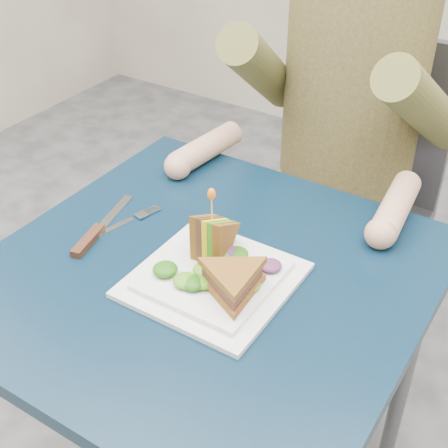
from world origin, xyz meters
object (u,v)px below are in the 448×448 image
Objects in this scene: table at (206,303)px; sandwich_upright at (212,238)px; sandwich_flat at (233,281)px; plate at (213,278)px; knife at (93,235)px; chair at (353,183)px; diner at (354,64)px; fork at (120,225)px.

sandwich_upright is at bearing 93.44° from table.
sandwich_upright is (-0.09, 0.07, 0.01)m from sandwich_flat.
knife is at bearing -176.98° from plate.
knife is at bearing -171.78° from table.
sandwich_upright is at bearing 14.20° from knife.
table is at bearing 146.39° from plate.
diner is at bearing -90.00° from chair.
knife is at bearing -107.19° from chair.
table is at bearing -86.56° from sandwich_upright.
knife is (-0.23, -0.76, 0.20)m from chair.
sandwich_upright is 0.22m from fork.
plate is at bearing 155.56° from sandwich_flat.
table is 0.25m from knife.
plate is (0.03, -0.02, 0.09)m from table.
sandwich_flat reaches higher than fork.
plate is 1.48× the size of fork.
knife is (-0.23, -0.06, -0.05)m from sandwich_upright.
sandwich_upright is (-0.00, -0.59, -0.13)m from diner.
sandwich_flat is at bearing -27.86° from table.
fork is at bearing 72.83° from knife.
plate is 0.07m from sandwich_flat.
sandwich_upright reaches higher than plate.
chair is 6.93× the size of sandwich_upright.
sandwich_upright is at bearing -90.12° from chair.
knife is at bearing -107.17° from fork.
plate is 1.19× the size of knife.
plate is 1.94× the size of sandwich_upright.
chair is 3.58× the size of plate.
chair is at bearing 72.81° from fork.
fork is at bearing 170.17° from plate.
sandwich_upright reaches higher than table.
fork is (-0.22, -0.59, -0.18)m from diner.
knife is (-0.23, -0.65, -0.18)m from diner.
fork is (-0.30, 0.07, -0.04)m from sandwich_flat.
plate is 0.26m from knife.
sandwich_flat is at bearing -24.44° from plate.
fork is 0.06m from knife.
plate reaches higher than knife.
plate is 0.25m from fork.
chair is 0.74m from sandwich_upright.
diner reaches higher than chair.
chair reaches higher than plate.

